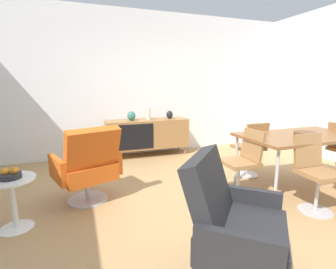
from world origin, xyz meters
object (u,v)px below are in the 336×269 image
object	(u,v)px
dining_chair_back_left	(251,147)
side_table_round	(13,198)
vase_ceramic_small	(170,115)
sideboard	(148,134)
vase_cobalt	(148,114)
wooden_bowl_on_table	(305,134)
vase_sculptural_dark	(131,116)
lounge_chair_red	(88,165)
fruit_bowl	(10,175)
dining_chair_front_left	(315,170)
dining_chair_near_window	(243,161)
armchair_black_shell	(233,223)
dining_table	(300,138)

from	to	relation	value
dining_chair_back_left	side_table_round	xyz separation A→B (m)	(-3.10, -0.42, -0.15)
dining_chair_back_left	side_table_round	world-z (taller)	dining_chair_back_left
dining_chair_back_left	side_table_round	bearing A→B (deg)	-172.27
vase_ceramic_small	sideboard	bearing A→B (deg)	-179.77
vase_cobalt	wooden_bowl_on_table	size ratio (longest dim) A/B	0.86
sideboard	side_table_round	xyz separation A→B (m)	(-1.92, -2.09, -0.12)
vase_cobalt	vase_sculptural_dark	distance (m)	0.34
dining_chair_back_left	lounge_chair_red	distance (m)	2.38
vase_sculptural_dark	vase_ceramic_small	world-z (taller)	vase_sculptural_dark
dining_chair_back_left	fruit_bowl	size ratio (longest dim) A/B	4.28
vase_sculptural_dark	wooden_bowl_on_table	xyz separation A→B (m)	(1.81, -2.32, -0.04)
vase_ceramic_small	lounge_chair_red	size ratio (longest dim) A/B	0.17
lounge_chair_red	sideboard	bearing A→B (deg)	55.42
wooden_bowl_on_table	dining_chair_front_left	size ratio (longest dim) A/B	0.30
vase_sculptural_dark	dining_chair_near_window	size ratio (longest dim) A/B	0.21
vase_cobalt	wooden_bowl_on_table	bearing A→B (deg)	-57.65
side_table_round	lounge_chair_red	bearing A→B (deg)	25.52
wooden_bowl_on_table	lounge_chair_red	bearing A→B (deg)	167.86
sideboard	vase_cobalt	bearing A→B (deg)	4.70
vase_cobalt	lounge_chair_red	world-z (taller)	lounge_chair_red
armchair_black_shell	lounge_chair_red	bearing A→B (deg)	118.12
vase_sculptural_dark	vase_ceramic_small	size ratio (longest dim) A/B	1.12
vase_sculptural_dark	fruit_bowl	bearing A→B (deg)	-127.65
fruit_bowl	vase_sculptural_dark	bearing A→B (deg)	52.35
dining_table	wooden_bowl_on_table	xyz separation A→B (m)	(-0.03, -0.10, 0.07)
vase_sculptural_dark	side_table_round	size ratio (longest dim) A/B	0.35
dining_chair_back_left	fruit_bowl	xyz separation A→B (m)	(-3.10, -0.42, 0.09)
vase_sculptural_dark	dining_chair_near_window	bearing A→B (deg)	-66.87
dining_chair_front_left	fruit_bowl	xyz separation A→B (m)	(-3.10, 0.70, 0.09)
lounge_chair_red	side_table_round	world-z (taller)	lounge_chair_red
vase_ceramic_small	dining_table	xyz separation A→B (m)	(1.06, -2.23, -0.10)
vase_ceramic_small	side_table_round	xyz separation A→B (m)	(-2.39, -2.09, -0.48)
dining_chair_front_left	armchair_black_shell	world-z (taller)	armchair_black_shell
dining_chair_back_left	dining_chair_front_left	bearing A→B (deg)	-89.93
sideboard	lounge_chair_red	xyz separation A→B (m)	(-1.20, -1.74, 0.03)
lounge_chair_red	fruit_bowl	xyz separation A→B (m)	(-0.72, -0.34, 0.09)
wooden_bowl_on_table	side_table_round	world-z (taller)	wooden_bowl_on_table
vase_sculptural_dark	vase_ceramic_small	xyz separation A→B (m)	(0.78, 0.00, -0.01)
dining_chair_near_window	dining_chair_front_left	size ratio (longest dim) A/B	1.00
sideboard	lounge_chair_red	bearing A→B (deg)	-124.58
wooden_bowl_on_table	dining_chair_near_window	distance (m)	0.91
vase_sculptural_dark	wooden_bowl_on_table	world-z (taller)	vase_sculptural_dark
sideboard	dining_chair_front_left	bearing A→B (deg)	-67.07
sideboard	dining_chair_front_left	size ratio (longest dim) A/B	1.87
dining_chair_near_window	dining_chair_back_left	xyz separation A→B (m)	(0.54, 0.56, 0.00)
sideboard	vase_ceramic_small	distance (m)	0.59
vase_sculptural_dark	wooden_bowl_on_table	distance (m)	2.94
vase_ceramic_small	side_table_round	size ratio (longest dim) A/B	0.31
dining_table	dining_chair_front_left	size ratio (longest dim) A/B	1.87
dining_chair_front_left	side_table_round	bearing A→B (deg)	167.32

